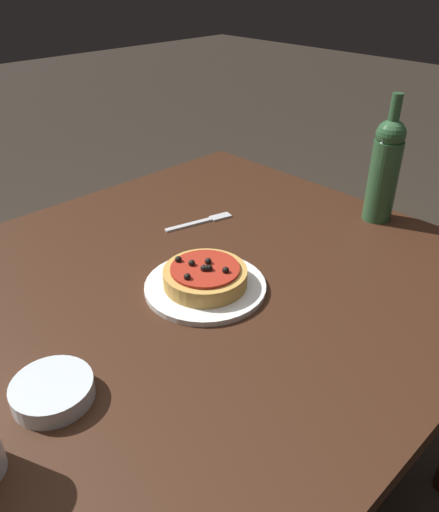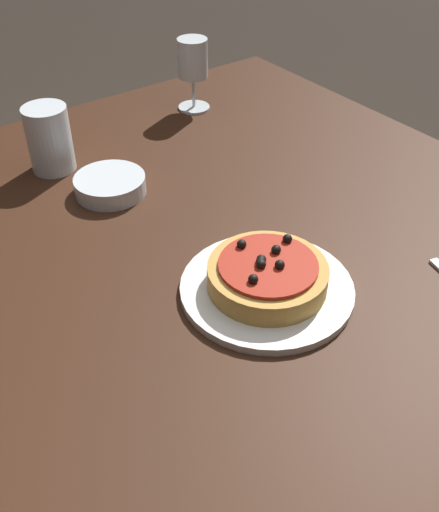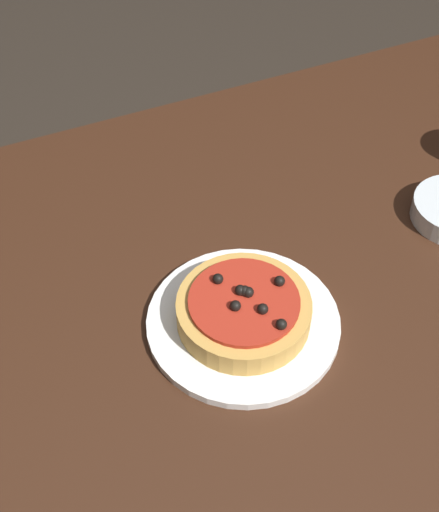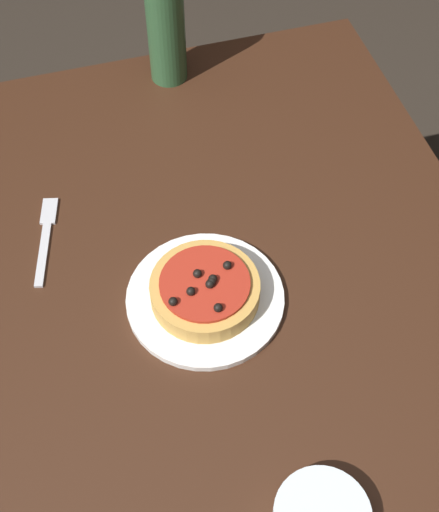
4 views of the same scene
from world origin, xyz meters
name	(u,v)px [view 2 (image 2 of 4)]	position (x,y,z in m)	size (l,w,h in m)	color
dining_table	(260,298)	(0.00, 0.00, 0.68)	(1.35, 1.07, 0.77)	#381E11
dinner_plate	(267,288)	(-0.06, 0.04, 0.77)	(0.25, 0.25, 0.01)	white
pizza	(267,275)	(-0.06, 0.04, 0.80)	(0.17, 0.17, 0.05)	gold
wine_glass	(193,62)	(0.51, -0.22, 0.87)	(0.07, 0.07, 0.15)	silver
water_cup	(49,139)	(0.44, 0.14, 0.83)	(0.08, 0.08, 0.12)	silver
side_bowl	(110,185)	(0.30, 0.10, 0.78)	(0.13, 0.13, 0.03)	silver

